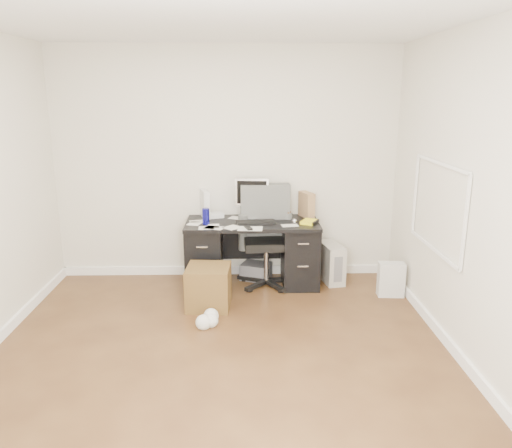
{
  "coord_description": "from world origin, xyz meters",
  "views": [
    {
      "loc": [
        0.21,
        -3.82,
        2.16
      ],
      "look_at": [
        0.33,
        1.2,
        0.84
      ],
      "focal_mm": 35.0,
      "sensor_mm": 36.0,
      "label": 1
    }
  ],
  "objects_px": {
    "desk": "(252,251)",
    "keyboard": "(256,222)",
    "pc_tower": "(331,263)",
    "wicker_basket": "(209,287)",
    "office_chair": "(266,237)",
    "lcd_monitor": "(252,199)"
  },
  "relations": [
    {
      "from": "keyboard",
      "to": "lcd_monitor",
      "type": "bearing_deg",
      "value": 95.17
    },
    {
      "from": "desk",
      "to": "office_chair",
      "type": "distance_m",
      "value": 0.24
    },
    {
      "from": "desk",
      "to": "office_chair",
      "type": "height_order",
      "value": "office_chair"
    },
    {
      "from": "desk",
      "to": "lcd_monitor",
      "type": "xyz_separation_m",
      "value": [
        -0.0,
        0.12,
        0.59
      ]
    },
    {
      "from": "pc_tower",
      "to": "office_chair",
      "type": "bearing_deg",
      "value": 176.91
    },
    {
      "from": "wicker_basket",
      "to": "office_chair",
      "type": "bearing_deg",
      "value": 44.24
    },
    {
      "from": "office_chair",
      "to": "wicker_basket",
      "type": "distance_m",
      "value": 0.94
    },
    {
      "from": "office_chair",
      "to": "keyboard",
      "type": "bearing_deg",
      "value": -165.01
    },
    {
      "from": "lcd_monitor",
      "to": "wicker_basket",
      "type": "height_order",
      "value": "lcd_monitor"
    },
    {
      "from": "wicker_basket",
      "to": "desk",
      "type": "bearing_deg",
      "value": 53.92
    },
    {
      "from": "desk",
      "to": "keyboard",
      "type": "relative_size",
      "value": 3.45
    },
    {
      "from": "keyboard",
      "to": "office_chair",
      "type": "xyz_separation_m",
      "value": [
        0.12,
        0.04,
        -0.19
      ]
    },
    {
      "from": "keyboard",
      "to": "pc_tower",
      "type": "relative_size",
      "value": 0.96
    },
    {
      "from": "desk",
      "to": "office_chair",
      "type": "relative_size",
      "value": 1.3
    },
    {
      "from": "desk",
      "to": "pc_tower",
      "type": "relative_size",
      "value": 3.31
    },
    {
      "from": "desk",
      "to": "pc_tower",
      "type": "height_order",
      "value": "desk"
    },
    {
      "from": "keyboard",
      "to": "office_chair",
      "type": "height_order",
      "value": "office_chair"
    },
    {
      "from": "lcd_monitor",
      "to": "wicker_basket",
      "type": "xyz_separation_m",
      "value": [
        -0.46,
        -0.76,
        -0.77
      ]
    },
    {
      "from": "office_chair",
      "to": "pc_tower",
      "type": "bearing_deg",
      "value": 4.49
    },
    {
      "from": "lcd_monitor",
      "to": "wicker_basket",
      "type": "relative_size",
      "value": 1.1
    },
    {
      "from": "desk",
      "to": "lcd_monitor",
      "type": "distance_m",
      "value": 0.6
    },
    {
      "from": "office_chair",
      "to": "wicker_basket",
      "type": "xyz_separation_m",
      "value": [
        -0.63,
        -0.61,
        -0.36
      ]
    }
  ]
}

